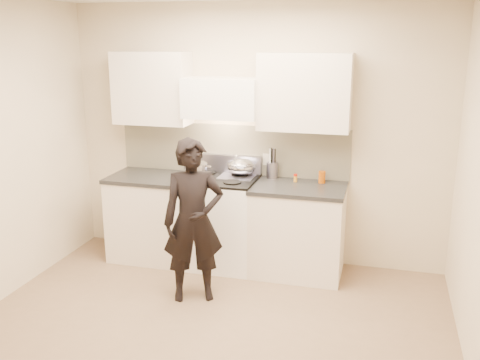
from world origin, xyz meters
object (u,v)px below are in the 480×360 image
(wok, at_px, (242,167))
(person, at_px, (193,221))
(stove, at_px, (220,221))
(counter_right, at_px, (298,230))
(utensil_crock, at_px, (272,169))

(wok, distance_m, person, 1.01)
(stove, xyz_separation_m, wok, (0.20, 0.14, 0.57))
(counter_right, bearing_deg, utensil_crock, 144.17)
(wok, bearing_deg, counter_right, -12.91)
(utensil_crock, xyz_separation_m, person, (-0.50, -1.04, -0.27))
(person, bearing_deg, counter_right, 20.97)
(wok, xyz_separation_m, person, (-0.19, -0.95, -0.29))
(stove, xyz_separation_m, person, (0.01, -0.80, 0.27))
(stove, relative_size, utensil_crock, 3.05)
(stove, distance_m, utensil_crock, 0.78)
(utensil_crock, bearing_deg, counter_right, -35.83)
(counter_right, bearing_deg, person, -135.79)
(stove, height_order, person, person)
(person, bearing_deg, stove, 67.21)
(stove, height_order, utensil_crock, utensil_crock)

